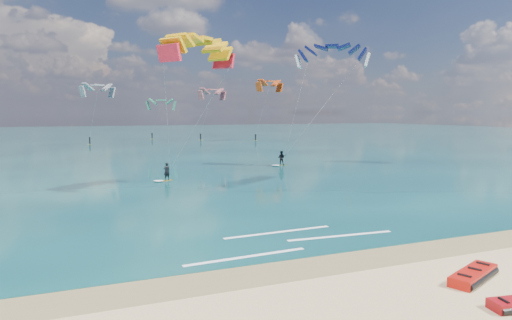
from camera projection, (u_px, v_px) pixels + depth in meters
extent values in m
plane|color=tan|center=(145.00, 166.00, 51.87)|extent=(320.00, 320.00, 0.00)
cube|color=olive|center=(291.00, 269.00, 17.82)|extent=(320.00, 2.40, 0.01)
cube|color=#0A3137|center=(104.00, 138.00, 110.76)|extent=(320.00, 200.00, 0.04)
cube|color=gold|center=(167.00, 180.00, 40.75)|extent=(1.21, 0.96, 0.05)
imported|color=black|center=(167.00, 171.00, 40.67)|extent=(0.65, 0.51, 1.59)
cylinder|color=black|center=(170.00, 169.00, 40.50)|extent=(0.43, 0.29, 0.04)
cube|color=#ABC71D|center=(281.00, 165.00, 52.60)|extent=(1.34, 0.66, 0.06)
imported|color=black|center=(281.00, 158.00, 52.52)|extent=(1.00, 0.96, 1.63)
cylinder|color=black|center=(284.00, 156.00, 52.34)|extent=(0.52, 0.15, 0.04)
cube|color=white|center=(246.00, 257.00, 19.23)|extent=(5.55, 0.54, 0.01)
cube|color=white|center=(278.00, 232.00, 23.20)|extent=(5.92, 0.46, 0.01)
cube|color=white|center=(341.00, 236.00, 22.51)|extent=(5.66, 0.64, 0.01)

